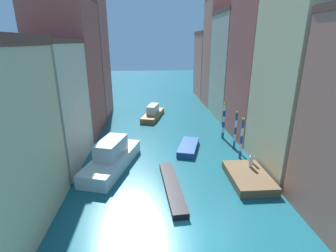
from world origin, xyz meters
TOP-DOWN VIEW (x-y plane):
  - ground_plane at (0.00, 24.50)m, footprint 154.00×154.00m
  - building_left_1 at (-12.67, 11.79)m, footprint 7.11×9.70m
  - building_left_2 at (-12.67, 21.55)m, footprint 7.11×9.87m
  - building_left_3 at (-12.67, 30.85)m, footprint 7.11×8.00m
  - building_right_1 at (12.67, 9.05)m, footprint 7.11×8.89m
  - building_right_2 at (12.67, 18.07)m, footprint 7.11×9.18m
  - building_right_3 at (12.67, 27.96)m, footprint 7.11×10.17m
  - building_right_4 at (12.67, 36.62)m, footprint 7.11×7.28m
  - building_right_5 at (12.67, 45.60)m, footprint 7.11×10.11m
  - waterfront_dock at (7.12, 6.49)m, footprint 3.52×5.58m
  - person_on_dock at (7.76, 7.78)m, footprint 0.36×0.36m
  - mooring_pole_0 at (7.98, 11.28)m, footprint 0.30×0.30m
  - mooring_pole_1 at (8.28, 14.18)m, footprint 0.27×0.27m
  - mooring_pole_2 at (7.77, 17.51)m, footprint 0.37×0.37m
  - vaporetto_white at (-5.95, 10.07)m, footprint 5.44×9.65m
  - gondola_black at (-0.14, 5.51)m, footprint 1.91×8.27m
  - motorboat_0 at (-1.52, 27.75)m, footprint 4.23×8.08m
  - motorboat_1 at (2.57, 13.98)m, footprint 3.39×5.51m

SIDE VIEW (x-z plane):
  - ground_plane at x=0.00m, z-range 0.00..0.00m
  - gondola_black at x=-0.14m, z-range 0.00..0.55m
  - motorboat_1 at x=2.57m, z-range 0.00..0.68m
  - waterfront_dock at x=7.12m, z-range 0.00..0.77m
  - motorboat_0 at x=-1.52m, z-range -0.35..1.87m
  - vaporetto_white at x=-5.95m, z-range -0.43..2.62m
  - person_on_dock at x=7.76m, z-range 0.71..2.11m
  - mooring_pole_1 at x=8.28m, z-range 0.04..4.68m
  - mooring_pole_0 at x=7.98m, z-range 0.05..4.77m
  - mooring_pole_2 at x=7.77m, z-range 0.06..4.94m
  - building_left_1 at x=-12.67m, z-range 0.01..12.68m
  - building_right_5 at x=12.67m, z-range 0.01..14.65m
  - building_right_3 at x=12.67m, z-range 0.02..17.32m
  - building_left_2 at x=-12.67m, z-range 0.01..18.06m
  - building_right_2 at x=12.67m, z-range 0.02..20.66m
  - building_right_4 at x=12.67m, z-range 0.01..20.91m
  - building_right_1 at x=12.67m, z-range 0.01..21.60m
  - building_left_3 at x=-12.67m, z-range 0.01..22.44m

